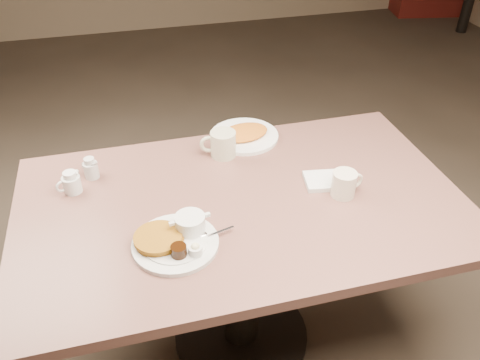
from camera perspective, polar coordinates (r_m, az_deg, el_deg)
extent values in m
cube|color=#4C3F33|center=(2.21, 0.14, -17.99)|extent=(7.00, 8.00, 0.02)
cube|color=#84564C|center=(1.66, 0.17, -2.90)|extent=(1.50, 0.90, 0.04)
cylinder|color=black|center=(1.91, 0.16, -11.20)|extent=(0.14, 0.14, 0.69)
cylinder|color=black|center=(2.18, 0.14, -17.60)|extent=(0.56, 0.56, 0.03)
cylinder|color=silver|center=(1.49, -7.55, -7.39)|extent=(0.29, 0.29, 0.01)
cylinder|color=silver|center=(1.49, -7.58, -7.12)|extent=(0.22, 0.22, 0.00)
cylinder|color=#966112|center=(1.49, -9.40, -6.81)|extent=(0.17, 0.17, 0.01)
cylinder|color=#966112|center=(1.48, -9.58, -6.63)|extent=(0.16, 0.16, 0.01)
cylinder|color=silver|center=(1.50, -5.85, -5.08)|extent=(0.10, 0.10, 0.05)
cube|color=silver|center=(1.48, -7.91, -5.06)|extent=(0.02, 0.01, 0.01)
cube|color=silver|center=(1.50, -3.91, -4.09)|extent=(0.02, 0.01, 0.01)
ellipsoid|color=white|center=(1.49, -6.35, -4.71)|extent=(0.05, 0.05, 0.03)
ellipsoid|color=white|center=(1.49, -5.34, -4.73)|extent=(0.04, 0.04, 0.02)
cylinder|color=black|center=(1.43, -7.16, -8.24)|extent=(0.05, 0.05, 0.04)
cylinder|color=silver|center=(1.43, -5.23, -8.17)|extent=(0.05, 0.05, 0.03)
ellipsoid|color=beige|center=(1.42, -5.26, -7.77)|extent=(0.03, 0.03, 0.02)
cube|color=silver|center=(1.50, -2.48, -6.10)|extent=(0.10, 0.03, 0.00)
ellipsoid|color=silver|center=(1.50, -4.44, -6.36)|extent=(0.03, 0.03, 0.01)
cylinder|color=#EDE2C7|center=(1.68, 12.04, -0.47)|extent=(0.09, 0.09, 0.09)
cylinder|color=#29231D|center=(1.66, 12.21, 0.64)|extent=(0.08, 0.08, 0.01)
torus|color=#EDE2C7|center=(1.71, 13.32, -0.10)|extent=(0.06, 0.02, 0.06)
cube|color=silver|center=(1.75, 9.89, -0.08)|extent=(0.16, 0.13, 0.02)
cylinder|color=beige|center=(1.85, -1.98, 4.23)|extent=(0.11, 0.11, 0.10)
torus|color=beige|center=(1.85, -3.65, 4.17)|extent=(0.07, 0.03, 0.07)
cylinder|color=silver|center=(1.77, -19.05, -0.48)|extent=(0.06, 0.06, 0.06)
cylinder|color=silver|center=(1.74, -19.30, 0.58)|extent=(0.05, 0.05, 0.02)
cone|color=silver|center=(1.75, -18.54, 0.75)|extent=(0.03, 0.03, 0.02)
torus|color=silver|center=(1.76, -20.08, -0.72)|extent=(0.04, 0.02, 0.04)
cylinder|color=silver|center=(1.82, -17.00, 1.11)|extent=(0.06, 0.06, 0.06)
cylinder|color=silver|center=(1.80, -17.23, 2.15)|extent=(0.05, 0.05, 0.02)
cone|color=silver|center=(1.78, -16.76, 1.85)|extent=(0.03, 0.03, 0.02)
torus|color=silver|center=(1.83, -17.62, 1.50)|extent=(0.03, 0.03, 0.04)
cylinder|color=white|center=(1.98, 0.49, 5.17)|extent=(0.34, 0.34, 0.01)
ellipsoid|color=orange|center=(1.97, 0.49, 5.60)|extent=(0.23, 0.19, 0.02)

